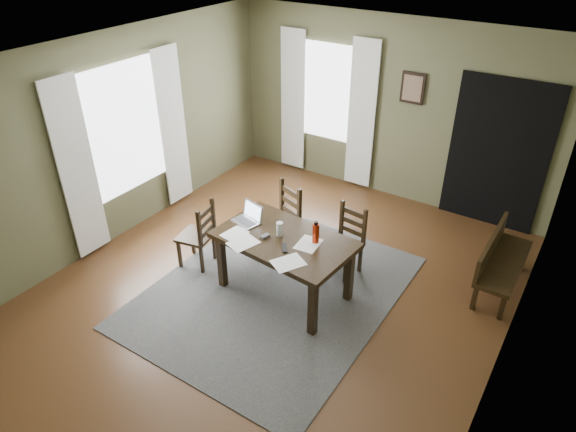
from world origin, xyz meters
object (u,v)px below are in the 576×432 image
Objects in this scene: dining_table at (284,245)px; water_bottle at (316,233)px; chair_back_right at (346,242)px; chair_back_left at (282,222)px; bench at (499,258)px; laptop at (249,217)px; chair_end at (199,235)px.

water_bottle is at bearing 25.26° from dining_table.
dining_table is 0.89m from chair_back_right.
chair_back_left is 3.71× the size of water_bottle.
chair_back_right reaches higher than bench.
dining_table is 4.38× the size of laptop.
laptop is (-0.55, 0.08, 0.15)m from dining_table.
water_bottle is at bearing 87.57° from chair_end.
dining_table is at bearing -34.17° from chair_back_left.
chair_back_right is 0.78m from water_bottle.
laptop reaches higher than chair_back_right.
water_bottle reaches higher than chair_back_right.
dining_table is at bearing 125.43° from bench.
water_bottle is (0.80, -0.53, 0.41)m from chair_back_left.
chair_back_left is 1.10× the size of chair_back_right.
dining_table is at bearing 84.22° from chair_end.
bench is (3.25, 1.57, -0.02)m from chair_end.
chair_end is 1.82m from chair_back_right.
chair_back_right is (1.60, 0.87, -0.00)m from chair_end.
chair_back_left is 0.79× the size of bench.
dining_table is 6.03× the size of water_bottle.
dining_table is 0.57m from laptop.
chair_end reaches higher than chair_back_right.
water_bottle is at bearing -88.34° from chair_back_right.
chair_back_right is 1.23m from laptop.
water_bottle is (1.53, 0.24, 0.45)m from chair_end.
chair_back_right is at bearing 107.44° from chair_end.
water_bottle is (-0.07, -0.64, 0.46)m from chair_back_right.
chair_back_left is 0.88m from chair_back_right.
chair_back_left reaches higher than laptop.
chair_end reaches higher than dining_table.
laptop reaches higher than bench.
chair_end is 1.06m from chair_back_left.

